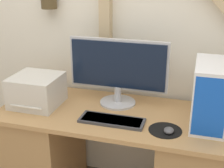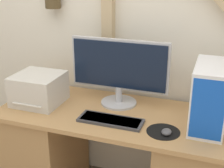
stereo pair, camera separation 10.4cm
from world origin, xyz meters
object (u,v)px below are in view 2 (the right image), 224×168
(monitor, at_px, (119,69))
(computer_tower, at_px, (210,96))
(mouse, at_px, (167,132))
(printer, at_px, (39,89))
(keyboard, at_px, (111,120))

(monitor, bearing_deg, computer_tower, -12.28)
(monitor, relative_size, mouse, 9.84)
(monitor, xyz_separation_m, printer, (-0.55, -0.18, -0.15))
(computer_tower, bearing_deg, keyboard, -165.48)
(keyboard, height_order, printer, printer)
(keyboard, bearing_deg, printer, 169.71)
(keyboard, relative_size, printer, 1.28)
(monitor, distance_m, printer, 0.59)
(mouse, distance_m, printer, 0.97)
(keyboard, relative_size, computer_tower, 1.00)
(monitor, height_order, mouse, monitor)
(keyboard, height_order, mouse, mouse)
(mouse, height_order, computer_tower, computer_tower)
(computer_tower, relative_size, printer, 1.27)
(monitor, xyz_separation_m, mouse, (0.40, -0.33, -0.24))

